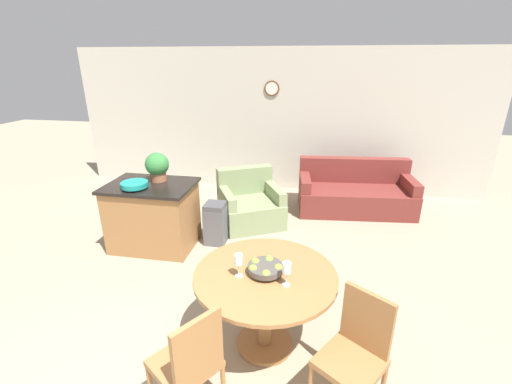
% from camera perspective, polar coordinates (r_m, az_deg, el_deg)
% --- Properties ---
extents(wall_back, '(8.00, 0.09, 2.70)m').
position_cam_1_polar(wall_back, '(6.79, 3.27, 11.68)').
color(wall_back, beige).
rests_on(wall_back, ground_plane).
extents(dining_table, '(1.22, 1.22, 0.78)m').
position_cam_1_polar(dining_table, '(3.08, 1.54, -16.12)').
color(dining_table, '#9E6B3D').
rests_on(dining_table, ground_plane).
extents(dining_chair_near_left, '(0.58, 0.58, 0.93)m').
position_cam_1_polar(dining_chair_near_left, '(2.70, -10.94, -25.90)').
color(dining_chair_near_left, '#9E6B3D').
rests_on(dining_chair_near_left, ground_plane).
extents(dining_chair_near_right, '(0.58, 0.58, 0.93)m').
position_cam_1_polar(dining_chair_near_right, '(2.83, 16.37, -23.71)').
color(dining_chair_near_right, '#9E6B3D').
rests_on(dining_chair_near_right, ground_plane).
extents(fruit_bowl, '(0.30, 0.30, 0.10)m').
position_cam_1_polar(fruit_bowl, '(2.94, 1.53, -12.51)').
color(fruit_bowl, '#4C4742').
rests_on(fruit_bowl, dining_table).
extents(wine_glass_left, '(0.07, 0.07, 0.21)m').
position_cam_1_polar(wine_glass_left, '(2.86, -2.94, -11.32)').
color(wine_glass_left, silver).
rests_on(wine_glass_left, dining_table).
extents(wine_glass_right, '(0.07, 0.07, 0.21)m').
position_cam_1_polar(wine_glass_right, '(2.76, 5.14, -12.62)').
color(wine_glass_right, silver).
rests_on(wine_glass_right, dining_table).
extents(kitchen_island, '(1.15, 0.82, 0.92)m').
position_cam_1_polar(kitchen_island, '(4.93, -16.73, -3.75)').
color(kitchen_island, '#9E6B3D').
rests_on(kitchen_island, ground_plane).
extents(teal_bowl, '(0.34, 0.34, 0.09)m').
position_cam_1_polar(teal_bowl, '(4.65, -19.60, 1.18)').
color(teal_bowl, teal).
rests_on(teal_bowl, kitchen_island).
extents(potted_plant, '(0.32, 0.32, 0.39)m').
position_cam_1_polar(potted_plant, '(4.81, -16.15, 4.18)').
color(potted_plant, '#A36642').
rests_on(potted_plant, kitchen_island).
extents(trash_bin, '(0.29, 0.30, 0.60)m').
position_cam_1_polar(trash_bin, '(4.90, -6.74, -5.20)').
color(trash_bin, '#56565B').
rests_on(trash_bin, ground_plane).
extents(couch, '(1.98, 1.07, 0.86)m').
position_cam_1_polar(couch, '(6.19, 16.13, -0.27)').
color(couch, maroon).
rests_on(couch, ground_plane).
extents(armchair, '(1.22, 1.21, 0.84)m').
position_cam_1_polar(armchair, '(5.49, -1.03, -2.23)').
color(armchair, gray).
rests_on(armchair, ground_plane).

